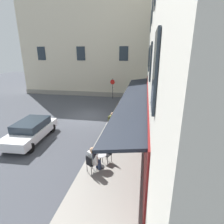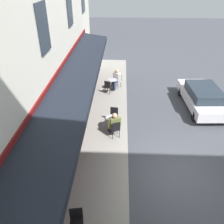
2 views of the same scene
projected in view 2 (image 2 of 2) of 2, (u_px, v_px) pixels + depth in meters
The scene contains 12 objects.
ground_plane at pixel (173, 173), 9.31m from camera, with size 70.00×70.00×0.00m, color #42444C.
sidewalk_cafe_terrace at pixel (97, 125), 12.20m from camera, with size 20.50×3.20×0.01m, color gray.
cafe_table_near_entrance at pixel (112, 122), 11.55m from camera, with size 0.60×0.60×0.75m.
cafe_chair_black_kerbside at pixel (116, 128), 11.01m from camera, with size 0.51×0.51×0.91m.
cafe_chair_black_near_door at pixel (114, 114), 12.05m from camera, with size 0.45×0.45×0.91m.
cafe_chair_black_facing_street at pixel (76, 219), 7.00m from camera, with size 0.46×0.46×0.91m.
cafe_table_streetside at pixel (112, 83), 15.48m from camera, with size 0.60×0.60×0.75m.
cafe_chair_black_corner_right at pixel (118, 79), 15.88m from camera, with size 0.56×0.56×0.91m.
cafe_chair_black_under_awning at pixel (108, 86), 14.97m from camera, with size 0.53×0.53×0.91m.
seated_patron_in_olive at pixel (114, 123), 11.11m from camera, with size 0.61×0.62×1.29m.
seated_companion_in_white at pixel (116, 78), 15.65m from camera, with size 0.66×0.64×1.33m.
parked_car_white at pixel (202, 97), 13.36m from camera, with size 4.38×2.00×1.33m.
Camera 2 is at (6.75, -2.17, 6.96)m, focal length 37.33 mm.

